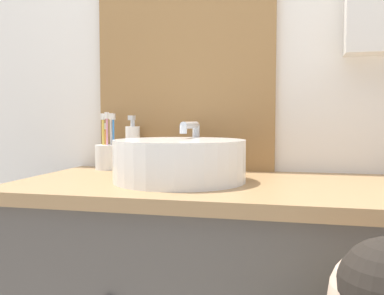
{
  "coord_description": "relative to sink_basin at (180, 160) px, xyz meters",
  "views": [
    {
      "loc": [
        0.12,
        -0.87,
        1.06
      ],
      "look_at": [
        -0.15,
        0.26,
        0.98
      ],
      "focal_mm": 40.0,
      "sensor_mm": 36.0,
      "label": 1
    }
  ],
  "objects": [
    {
      "name": "wall_back",
      "position": [
        0.21,
        0.32,
        0.33
      ],
      "size": [
        3.2,
        0.18,
        2.5
      ],
      "color": "silver",
      "rests_on": "ground_plane"
    },
    {
      "name": "toothbrush_holder",
      "position": [
        -0.32,
        0.22,
        -0.01
      ],
      "size": [
        0.08,
        0.08,
        0.2
      ],
      "color": "silver",
      "rests_on": "vanity_counter"
    },
    {
      "name": "sink_basin",
      "position": [
        0.0,
        0.0,
        0.0
      ],
      "size": [
        0.38,
        0.43,
        0.17
      ],
      "color": "white",
      "rests_on": "vanity_counter"
    },
    {
      "name": "soap_dispenser",
      "position": [
        -0.23,
        0.23,
        0.02
      ],
      "size": [
        0.05,
        0.05,
        0.19
      ],
      "color": "white",
      "rests_on": "vanity_counter"
    }
  ]
}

